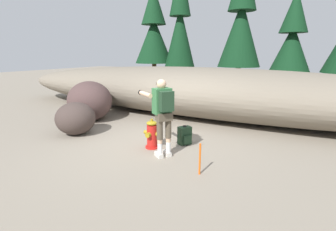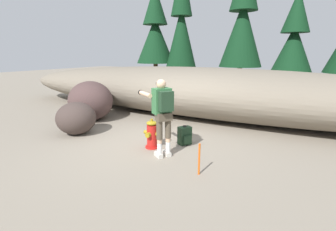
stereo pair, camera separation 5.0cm
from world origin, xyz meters
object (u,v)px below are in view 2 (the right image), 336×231
(utility_worker, at_px, (162,108))
(boulder_mid, at_px, (91,101))
(spare_backpack, at_px, (185,136))
(survey_stake, at_px, (199,159))
(fire_hydrant, at_px, (152,135))
(boulder_large, at_px, (76,118))

(utility_worker, xyz_separation_m, boulder_mid, (-3.63, 1.49, -0.41))
(spare_backpack, bearing_deg, survey_stake, -23.15)
(spare_backpack, relative_size, boulder_mid, 0.29)
(fire_hydrant, relative_size, survey_stake, 1.17)
(fire_hydrant, relative_size, utility_worker, 0.42)
(boulder_large, height_order, survey_stake, boulder_large)
(utility_worker, relative_size, boulder_large, 1.56)
(spare_backpack, distance_m, boulder_mid, 3.81)
(fire_hydrant, relative_size, boulder_large, 0.66)
(fire_hydrant, distance_m, spare_backpack, 0.83)
(boulder_large, distance_m, boulder_mid, 1.54)
(fire_hydrant, distance_m, utility_worker, 0.92)
(boulder_mid, distance_m, survey_stake, 5.05)
(boulder_mid, relative_size, survey_stake, 2.67)
(fire_hydrant, xyz_separation_m, boulder_large, (-2.39, -0.12, 0.12))
(boulder_mid, bearing_deg, utility_worker, -22.38)
(fire_hydrant, height_order, utility_worker, utility_worker)
(boulder_large, bearing_deg, spare_backpack, 13.47)
(boulder_mid, xyz_separation_m, survey_stake, (4.66, -1.91, -0.34))
(fire_hydrant, bearing_deg, boulder_mid, 159.38)
(utility_worker, height_order, boulder_mid, utility_worker)
(spare_backpack, distance_m, survey_stake, 1.60)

